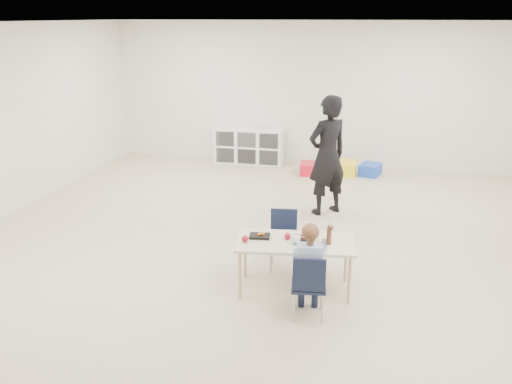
% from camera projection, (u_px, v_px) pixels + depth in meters
% --- Properties ---
extents(room, '(9.00, 9.02, 2.80)m').
position_uv_depth(room, '(259.00, 146.00, 6.46)').
color(room, beige).
rests_on(room, ground).
extents(table, '(1.34, 0.80, 0.58)m').
position_uv_depth(table, '(295.00, 265.00, 5.89)').
color(table, beige).
rests_on(table, ground).
extents(chair_near, '(0.38, 0.36, 0.69)m').
position_uv_depth(chair_near, '(309.00, 285.00, 5.35)').
color(chair_near, black).
rests_on(chair_near, ground).
extents(chair_far, '(0.38, 0.36, 0.69)m').
position_uv_depth(chair_far, '(283.00, 241.00, 6.39)').
color(chair_far, black).
rests_on(chair_far, ground).
extents(child, '(0.52, 0.52, 1.09)m').
position_uv_depth(child, '(309.00, 266.00, 5.29)').
color(child, '#BCDBFF').
rests_on(child, chair_near).
extents(lunch_tray_near, '(0.24, 0.19, 0.03)m').
position_uv_depth(lunch_tray_near, '(304.00, 239.00, 5.82)').
color(lunch_tray_near, black).
rests_on(lunch_tray_near, table).
extents(lunch_tray_far, '(0.24, 0.19, 0.03)m').
position_uv_depth(lunch_tray_far, '(260.00, 236.00, 5.89)').
color(lunch_tray_far, black).
rests_on(lunch_tray_far, table).
extents(milk_carton, '(0.08, 0.08, 0.10)m').
position_uv_depth(milk_carton, '(297.00, 241.00, 5.69)').
color(milk_carton, white).
rests_on(milk_carton, table).
extents(bread_roll, '(0.09, 0.09, 0.07)m').
position_uv_depth(bread_roll, '(319.00, 242.00, 5.68)').
color(bread_roll, '#DBAF5A').
rests_on(bread_roll, table).
extents(apple_near, '(0.07, 0.07, 0.07)m').
position_uv_depth(apple_near, '(287.00, 236.00, 5.83)').
color(apple_near, maroon).
rests_on(apple_near, table).
extents(apple_far, '(0.07, 0.07, 0.07)m').
position_uv_depth(apple_far, '(245.00, 239.00, 5.76)').
color(apple_far, maroon).
rests_on(apple_far, table).
extents(cubby_shelf, '(1.40, 0.40, 0.70)m').
position_uv_depth(cubby_shelf, '(249.00, 146.00, 11.01)').
color(cubby_shelf, white).
rests_on(cubby_shelf, ground).
extents(adult, '(0.77, 0.76, 1.80)m').
position_uv_depth(adult, '(327.00, 156.00, 8.04)').
color(adult, black).
rests_on(adult, ground).
extents(bin_red, '(0.39, 0.48, 0.22)m').
position_uv_depth(bin_red, '(310.00, 168.00, 10.30)').
color(bin_red, red).
rests_on(bin_red, ground).
extents(bin_yellow, '(0.40, 0.51, 0.25)m').
position_uv_depth(bin_yellow, '(345.00, 168.00, 10.28)').
color(bin_yellow, yellow).
rests_on(bin_yellow, ground).
extents(bin_blue, '(0.44, 0.51, 0.22)m').
position_uv_depth(bin_blue, '(370.00, 170.00, 10.22)').
color(bin_blue, '#1844BB').
rests_on(bin_blue, ground).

